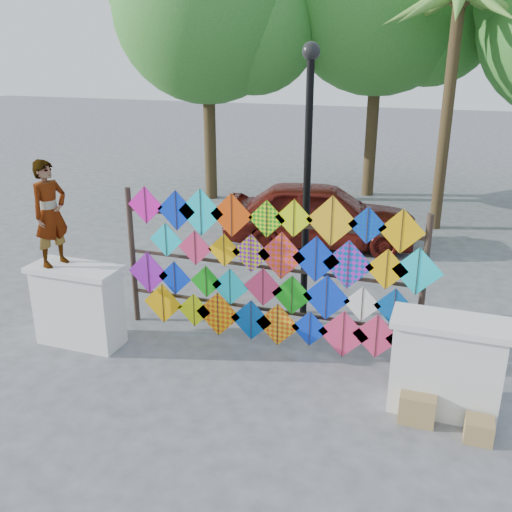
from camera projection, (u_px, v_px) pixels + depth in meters
name	position (u px, v px, depth m)	size (l,w,h in m)	color
ground	(248.00, 366.00, 8.32)	(80.00, 80.00, 0.00)	gray
parapet_left	(78.00, 305.00, 8.76)	(1.40, 0.65, 1.28)	silver
parapet_right	(446.00, 366.00, 7.07)	(1.40, 0.65, 1.28)	silver
kite_rack	(271.00, 273.00, 8.51)	(4.91, 0.24, 2.46)	#31231B
tree_west	(210.00, 9.00, 15.85)	(5.85, 5.20, 8.01)	#49381F
palm_tree	(457.00, 21.00, 13.02)	(3.62, 3.62, 5.83)	#49381F
vendor_woman	(50.00, 213.00, 8.37)	(0.58, 0.38, 1.59)	#99999E
sedan	(320.00, 214.00, 13.20)	(1.78, 4.42, 1.50)	#5E1710
lamppost	(308.00, 160.00, 9.07)	(0.28, 0.28, 4.46)	black
cardboard_box_near	(418.00, 406.00, 7.05)	(0.43, 0.38, 0.38)	#A1884D
cardboard_box_far	(479.00, 430.00, 6.70)	(0.33, 0.30, 0.27)	#A1884D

